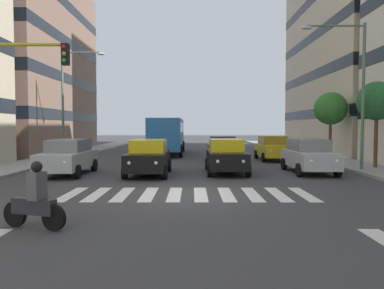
% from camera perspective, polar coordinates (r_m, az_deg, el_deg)
% --- Properties ---
extents(ground_plane, '(180.00, 180.00, 0.00)m').
position_cam_1_polar(ground_plane, '(13.03, -0.68, -7.64)').
color(ground_plane, '#38383A').
extents(building_right_block_0, '(10.13, 18.51, 16.82)m').
position_cam_1_polar(building_right_block_0, '(39.21, -25.26, 11.37)').
color(building_right_block_0, '#846656').
rests_on(building_right_block_0, ground_plane).
extents(crosswalk_markings, '(8.55, 2.80, 0.01)m').
position_cam_1_polar(crosswalk_markings, '(13.03, -0.68, -7.63)').
color(crosswalk_markings, silver).
rests_on(crosswalk_markings, ground_plane).
extents(car_0, '(2.02, 4.44, 1.72)m').
position_cam_1_polar(car_0, '(19.79, 17.46, -1.63)').
color(car_0, '#B2B7BC').
rests_on(car_0, ground_plane).
extents(car_1, '(2.02, 4.44, 1.72)m').
position_cam_1_polar(car_1, '(18.90, 5.25, -1.71)').
color(car_1, black).
rests_on(car_1, ground_plane).
extents(car_2, '(2.02, 4.44, 1.72)m').
position_cam_1_polar(car_2, '(18.21, -6.67, -1.89)').
color(car_2, black).
rests_on(car_2, ground_plane).
extents(car_3, '(2.02, 4.44, 1.72)m').
position_cam_1_polar(car_3, '(19.21, -18.46, -1.77)').
color(car_3, '#B2B7BC').
rests_on(car_3, ground_plane).
extents(car_row2_0, '(2.02, 4.44, 1.72)m').
position_cam_1_polar(car_row2_0, '(26.62, 12.25, -0.48)').
color(car_row2_0, gold).
rests_on(car_row2_0, ground_plane).
extents(car_row2_1, '(2.02, 4.44, 1.72)m').
position_cam_1_polar(car_row2_1, '(25.18, 4.66, -0.60)').
color(car_row2_1, '#474C51').
rests_on(car_row2_1, ground_plane).
extents(bus_behind_traffic, '(2.78, 10.50, 3.00)m').
position_cam_1_polar(bus_behind_traffic, '(32.08, -3.76, 1.86)').
color(bus_behind_traffic, '#286BAD').
rests_on(bus_behind_traffic, ground_plane).
extents(motorcycle_with_rider, '(1.64, 0.64, 1.57)m').
position_cam_1_polar(motorcycle_with_rider, '(9.33, -22.96, -7.99)').
color(motorcycle_with_rider, black).
rests_on(motorcycle_with_rider, ground_plane).
extents(street_lamp_left, '(3.35, 0.28, 7.51)m').
position_cam_1_polar(street_lamp_left, '(21.08, 23.45, 9.09)').
color(street_lamp_left, '#4C6B56').
rests_on(street_lamp_left, sidewalk_left).
extents(street_lamp_right, '(3.10, 0.28, 7.56)m').
position_cam_1_polar(street_lamp_right, '(27.77, -18.28, 7.58)').
color(street_lamp_right, '#4C6B56').
rests_on(street_lamp_right, sidewalk_right).
extents(street_tree_1, '(2.08, 2.08, 4.63)m').
position_cam_1_polar(street_tree_1, '(22.41, 26.48, 5.95)').
color(street_tree_1, '#513823').
rests_on(street_tree_1, sidewalk_left).
extents(street_tree_2, '(2.30, 2.30, 4.63)m').
position_cam_1_polar(street_tree_2, '(28.10, 20.50, 5.15)').
color(street_tree_2, '#513823').
rests_on(street_tree_2, sidewalk_left).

